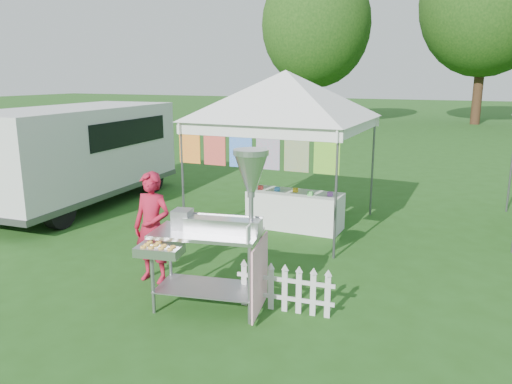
% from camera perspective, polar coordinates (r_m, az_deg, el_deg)
% --- Properties ---
extents(ground, '(120.00, 120.00, 0.00)m').
position_cam_1_polar(ground, '(7.03, -7.40, -11.30)').
color(ground, '#214E16').
rests_on(ground, ground).
extents(canopy_main, '(4.24, 4.24, 3.45)m').
position_cam_1_polar(canopy_main, '(9.54, 3.41, 13.68)').
color(canopy_main, '#59595E').
rests_on(canopy_main, ground).
extents(tree_left, '(6.40, 6.40, 9.53)m').
position_cam_1_polar(tree_left, '(31.02, 6.88, 18.50)').
color(tree_left, '#351F13').
rests_on(tree_left, ground).
extents(tree_mid, '(7.60, 7.60, 11.52)m').
position_cam_1_polar(tree_mid, '(33.68, 24.87, 19.24)').
color(tree_mid, '#351F13').
rests_on(tree_mid, ground).
extents(donut_cart, '(1.50, 1.26, 2.05)m').
position_cam_1_polar(donut_cart, '(6.07, -3.80, -3.02)').
color(donut_cart, gray).
rests_on(donut_cart, ground).
extents(vendor, '(0.59, 0.39, 1.60)m').
position_cam_1_polar(vendor, '(7.23, -11.77, -3.99)').
color(vendor, '#AB152F').
rests_on(vendor, ground).
extents(cargo_van, '(2.52, 5.46, 2.21)m').
position_cam_1_polar(cargo_van, '(12.13, -19.53, 4.32)').
color(cargo_van, silver).
rests_on(cargo_van, ground).
extents(picket_fence, '(1.26, 0.15, 0.56)m').
position_cam_1_polar(picket_fence, '(6.35, 3.30, -11.12)').
color(picket_fence, silver).
rests_on(picket_fence, ground).
extents(display_table, '(1.80, 0.70, 0.71)m').
position_cam_1_polar(display_table, '(9.69, 4.47, -2.08)').
color(display_table, white).
rests_on(display_table, ground).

